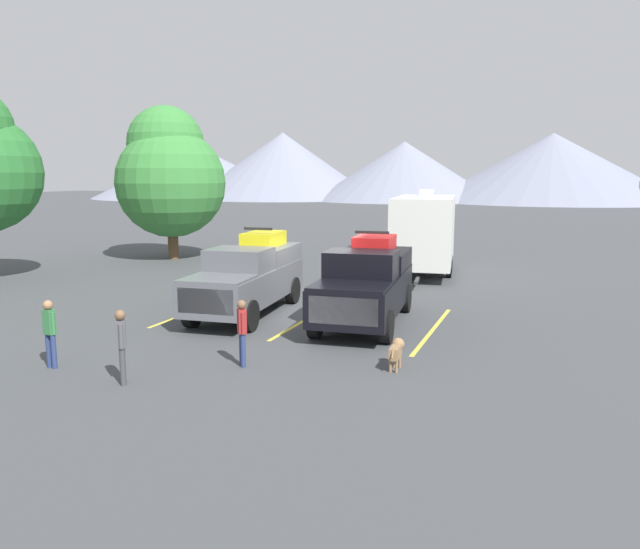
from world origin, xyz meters
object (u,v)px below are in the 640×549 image
(pickup_truck_a, at_px, (249,275))
(pickup_truck_b, at_px, (366,282))
(person_c, at_px, (121,342))
(camper_trailer_a, at_px, (424,230))
(person_a, at_px, (242,328))
(dog, at_px, (397,350))
(person_b, at_px, (50,329))

(pickup_truck_a, relative_size, pickup_truck_b, 1.03)
(pickup_truck_a, xyz_separation_m, person_c, (0.67, -6.88, -0.29))
(camper_trailer_a, bearing_deg, person_c, -100.06)
(pickup_truck_a, bearing_deg, person_a, -63.87)
(pickup_truck_a, height_order, person_a, pickup_truck_a)
(pickup_truck_b, relative_size, person_c, 3.62)
(camper_trailer_a, xyz_separation_m, person_a, (-1.17, -14.46, -1.06))
(dog, bearing_deg, pickup_truck_b, 116.00)
(dog, bearing_deg, person_b, -158.98)
(pickup_truck_b, relative_size, camper_trailer_a, 0.77)
(camper_trailer_a, bearing_deg, person_b, -107.65)
(pickup_truck_a, height_order, camper_trailer_a, camper_trailer_a)
(person_a, xyz_separation_m, person_b, (-3.96, -1.67, 0.01))
(pickup_truck_b, height_order, person_b, pickup_truck_b)
(camper_trailer_a, height_order, dog, camper_trailer_a)
(person_b, relative_size, dog, 1.86)
(person_c, xyz_separation_m, dog, (5.04, 3.09, -0.48))
(camper_trailer_a, bearing_deg, person_a, -94.64)
(pickup_truck_b, distance_m, camper_trailer_a, 9.45)
(pickup_truck_a, distance_m, person_a, 5.48)
(person_b, height_order, dog, person_b)
(camper_trailer_a, height_order, person_b, camper_trailer_a)
(pickup_truck_a, bearing_deg, person_b, -103.24)
(person_b, bearing_deg, camper_trailer_a, 72.35)
(person_c, bearing_deg, person_a, 48.48)
(pickup_truck_a, distance_m, person_c, 6.92)
(pickup_truck_a, height_order, pickup_truck_b, pickup_truck_b)
(person_b, bearing_deg, pickup_truck_b, 51.40)
(pickup_truck_b, relative_size, person_b, 3.67)
(camper_trailer_a, xyz_separation_m, person_b, (-5.13, -16.12, -1.04))
(pickup_truck_a, relative_size, person_a, 3.84)
(person_b, bearing_deg, person_c, -7.63)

